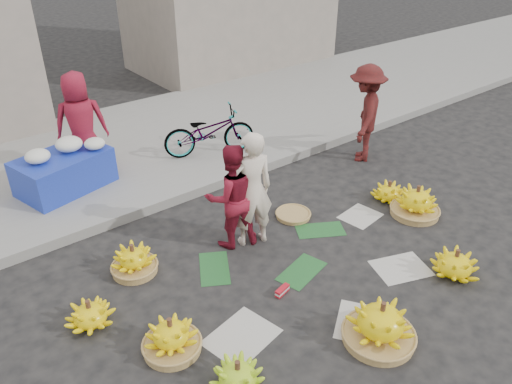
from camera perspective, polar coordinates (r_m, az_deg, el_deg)
ground at (r=6.30m, az=4.67°, el=-7.79°), size 80.00×80.00×0.00m
curb at (r=7.73m, az=-6.27°, el=0.58°), size 40.00×0.25×0.15m
sidewalk at (r=9.42m, az=-13.17°, el=5.44°), size 40.00×4.00×0.12m
newspaper_scatter at (r=5.88m, az=10.00°, el=-11.45°), size 3.20×1.80×0.00m
banana_leaves at (r=6.36m, az=2.79°, el=-7.25°), size 2.00×1.00×0.00m
banana_bunch_0 at (r=5.16m, az=-9.67°, el=-16.02°), size 0.63×0.63×0.41m
banana_bunch_1 at (r=4.84m, az=-2.10°, el=-20.24°), size 0.64×0.64×0.31m
banana_bunch_2 at (r=5.30m, az=14.03°, el=-14.42°), size 0.73×0.73×0.49m
banana_bunch_3 at (r=6.43m, az=21.79°, el=-7.62°), size 0.69×0.69×0.36m
banana_bunch_4 at (r=7.41m, az=17.84°, el=-1.10°), size 0.68×0.68×0.46m
banana_bunch_5 at (r=7.70m, az=14.94°, el=0.03°), size 0.49×0.49×0.31m
banana_bunch_6 at (r=5.64m, az=-18.43°, el=-13.11°), size 0.63×0.63×0.32m
banana_bunch_7 at (r=6.19m, az=-13.80°, el=-7.63°), size 0.54×0.54×0.39m
basket_spare at (r=7.11m, az=4.27°, el=-2.62°), size 0.54×0.54×0.06m
incense_stack at (r=5.78m, az=3.02°, el=-11.21°), size 0.21×0.11×0.08m
vendor_cream at (r=6.19m, az=-0.54°, el=0.24°), size 0.64×0.51×1.55m
vendor_red at (r=6.21m, az=-2.85°, el=-0.53°), size 0.80×0.69×1.40m
man_striped at (r=8.62m, az=12.36°, el=8.74°), size 1.22×1.14×1.65m
flower_table at (r=7.96m, az=-21.06°, el=2.44°), size 1.47×1.12×0.76m
grey_bucket at (r=7.84m, az=-23.84°, el=0.14°), size 0.29×0.29×0.32m
flower_vendor at (r=8.21m, az=-19.36°, el=7.41°), size 0.91×0.75×1.61m
bicycle at (r=8.51m, az=-5.38°, el=6.88°), size 1.05×1.64×0.81m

